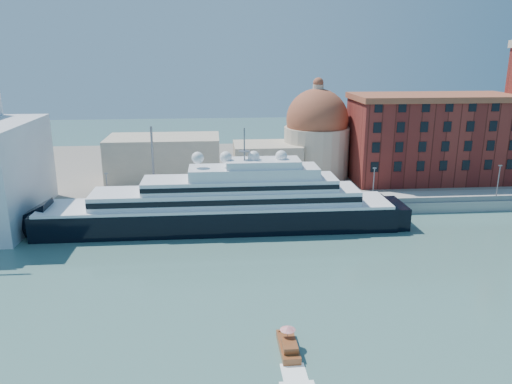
{
  "coord_description": "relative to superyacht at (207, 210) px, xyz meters",
  "views": [
    {
      "loc": [
        -6.41,
        -76.91,
        36.68
      ],
      "look_at": [
        1.74,
        18.0,
        9.34
      ],
      "focal_mm": 35.0,
      "sensor_mm": 36.0,
      "label": 1
    }
  ],
  "objects": [
    {
      "name": "church",
      "position": [
        14.61,
        34.72,
        6.58
      ],
      "size": [
        66.0,
        18.0,
        25.5
      ],
      "color": "beige",
      "rests_on": "land"
    },
    {
      "name": "ground",
      "position": [
        8.22,
        -23.0,
        -4.32
      ],
      "size": [
        400.0,
        400.0,
        0.0
      ],
      "primitive_type": "plane",
      "color": "#3A6560",
      "rests_on": "ground"
    },
    {
      "name": "quay",
      "position": [
        8.22,
        11.0,
        -3.07
      ],
      "size": [
        180.0,
        10.0,
        2.5
      ],
      "primitive_type": "cube",
      "color": "gray",
      "rests_on": "ground"
    },
    {
      "name": "warehouse",
      "position": [
        60.22,
        29.0,
        9.47
      ],
      "size": [
        43.0,
        19.0,
        23.25
      ],
      "color": "maroon",
      "rests_on": "land"
    },
    {
      "name": "water_taxi",
      "position": [
        10.58,
        -45.49,
        -3.56
      ],
      "size": [
        2.28,
        6.74,
        3.2
      ],
      "rotation": [
        0.0,
        0.0,
        0.0
      ],
      "color": "brown",
      "rests_on": "ground"
    },
    {
      "name": "quay_fence",
      "position": [
        8.22,
        6.5,
        -1.22
      ],
      "size": [
        180.0,
        0.1,
        1.2
      ],
      "primitive_type": "cube",
      "color": "slate",
      "rests_on": "quay"
    },
    {
      "name": "superyacht",
      "position": [
        0.0,
        0.0,
        0.0
      ],
      "size": [
        83.82,
        11.62,
        25.05
      ],
      "color": "black",
      "rests_on": "ground"
    },
    {
      "name": "land",
      "position": [
        8.22,
        52.0,
        -3.32
      ],
      "size": [
        260.0,
        72.0,
        2.0
      ],
      "primitive_type": "cube",
      "color": "slate",
      "rests_on": "ground"
    },
    {
      "name": "lamp_posts",
      "position": [
        -4.45,
        9.27,
        5.52
      ],
      "size": [
        120.8,
        2.4,
        18.0
      ],
      "color": "slate",
      "rests_on": "quay"
    }
  ]
}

